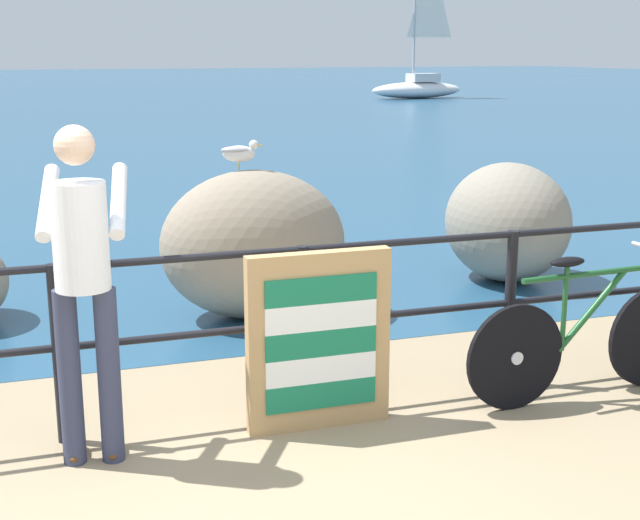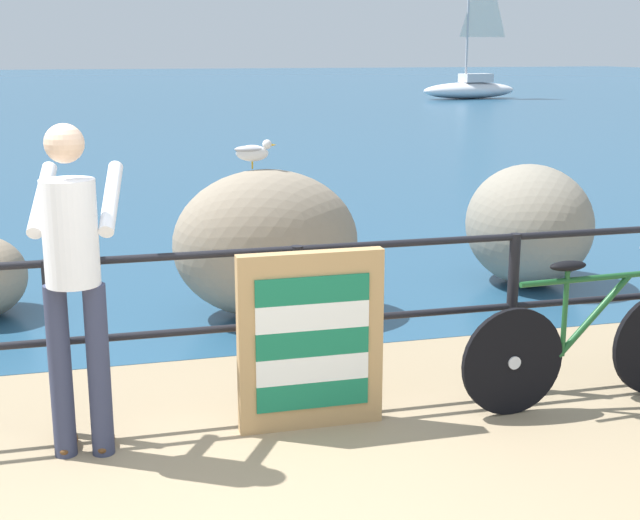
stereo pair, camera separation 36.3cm
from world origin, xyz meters
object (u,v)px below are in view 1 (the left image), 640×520
at_px(seagull, 239,152).
at_px(bicycle, 607,323).
at_px(folded_deckchair_stack, 319,341).
at_px(breakwater_boulder_main, 254,244).
at_px(person_at_railing, 84,280).
at_px(breakwater_boulder_right, 507,222).
at_px(sailboat, 418,82).

bearing_deg(seagull, bicycle, -39.49).
xyz_separation_m(folded_deckchair_stack, breakwater_boulder_main, (0.18, 2.23, 0.08)).
bearing_deg(person_at_railing, folded_deckchair_stack, -79.47).
xyz_separation_m(folded_deckchair_stack, breakwater_boulder_right, (2.72, 2.60, 0.04)).
bearing_deg(breakwater_boulder_right, sailboat, 66.97).
bearing_deg(seagull, sailboat, 76.81).
bearing_deg(folded_deckchair_stack, sailboat, 64.50).
xyz_separation_m(person_at_railing, breakwater_boulder_main, (1.45, 2.25, -0.39)).
distance_m(folded_deckchair_stack, breakwater_boulder_main, 2.24).
bearing_deg(breakwater_boulder_main, person_at_railing, -122.80).
relative_size(bicycle, seagull, 4.96).
height_order(person_at_railing, breakwater_boulder_main, person_at_railing).
distance_m(bicycle, sailboat, 33.82).
xyz_separation_m(folded_deckchair_stack, sailboat, (14.85, 31.14, 0.19)).
xyz_separation_m(breakwater_boulder_right, seagull, (-2.62, -0.30, 0.78)).
bearing_deg(folded_deckchair_stack, person_at_railing, -178.87).
relative_size(bicycle, breakwater_boulder_right, 1.34).
relative_size(breakwater_boulder_main, seagull, 4.41).
height_order(breakwater_boulder_main, breakwater_boulder_right, breakwater_boulder_main).
relative_size(person_at_railing, breakwater_boulder_main, 1.18).
height_order(bicycle, breakwater_boulder_right, breakwater_boulder_right).
height_order(person_at_railing, sailboat, sailboat).
relative_size(breakwater_boulder_main, sailboat, 0.25).
xyz_separation_m(bicycle, sailboat, (12.98, 31.23, 0.24)).
xyz_separation_m(person_at_railing, seagull, (1.37, 2.33, 0.35)).
bearing_deg(sailboat, seagull, 56.01).
bearing_deg(breakwater_boulder_right, breakwater_boulder_main, -171.62).
distance_m(person_at_railing, breakwater_boulder_right, 4.80).
distance_m(breakwater_boulder_main, breakwater_boulder_right, 2.57).
height_order(bicycle, sailboat, sailboat).
bearing_deg(sailboat, bicycle, 60.54).
bearing_deg(folded_deckchair_stack, bicycle, -2.66).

